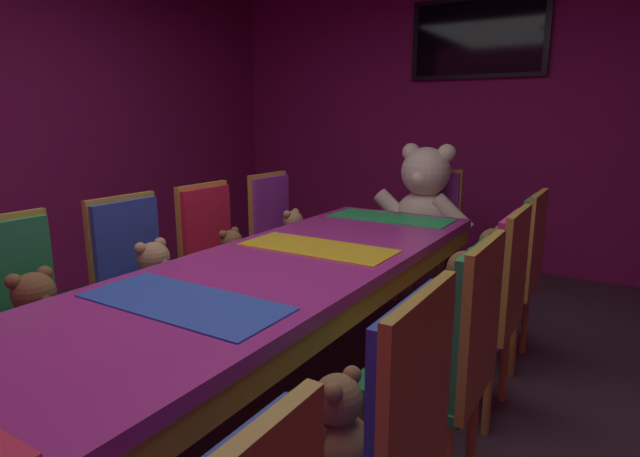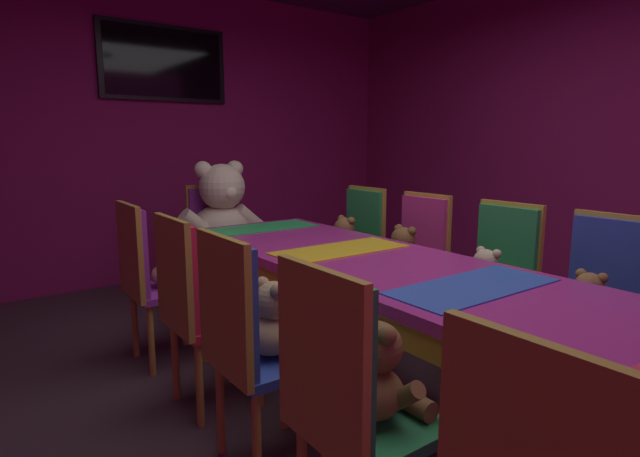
# 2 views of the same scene
# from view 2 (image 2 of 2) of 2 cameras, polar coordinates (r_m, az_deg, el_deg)

# --- Properties ---
(ground_plane) EXTENTS (7.90, 7.90, 0.00)m
(ground_plane) POSITION_cam_2_polar(r_m,az_deg,el_deg) (2.74, 8.29, -19.41)
(ground_plane) COLOR #3F2D38
(wall_back) EXTENTS (5.20, 0.12, 2.80)m
(wall_back) POSITION_cam_2_polar(r_m,az_deg,el_deg) (5.18, -17.17, 10.13)
(wall_back) COLOR #8C1959
(wall_back) RESTS_ON ground_plane
(banquet_table) EXTENTS (0.90, 3.13, 0.75)m
(banquet_table) POSITION_cam_2_polar(r_m,az_deg,el_deg) (2.48, 8.67, -6.06)
(banquet_table) COLOR #B22D8C
(banquet_table) RESTS_ON ground_plane
(chair_left_1) EXTENTS (0.42, 0.41, 0.98)m
(chair_left_1) POSITION_cam_2_polar(r_m,az_deg,el_deg) (1.59, 2.42, -17.75)
(chair_left_1) COLOR #268C4C
(chair_left_1) RESTS_ON ground_plane
(teddy_left_1) EXTENTS (0.27, 0.35, 0.33)m
(teddy_left_1) POSITION_cam_2_polar(r_m,az_deg,el_deg) (1.67, 6.54, -16.21)
(teddy_left_1) COLOR brown
(teddy_left_1) RESTS_ON chair_left_1
(chair_left_2) EXTENTS (0.42, 0.41, 0.98)m
(chair_left_2) POSITION_cam_2_polar(r_m,az_deg,el_deg) (2.05, -8.68, -11.33)
(chair_left_2) COLOR #2D47B2
(chair_left_2) RESTS_ON ground_plane
(teddy_left_2) EXTENTS (0.26, 0.34, 0.32)m
(teddy_left_2) POSITION_cam_2_polar(r_m,az_deg,el_deg) (2.11, -5.09, -10.57)
(teddy_left_2) COLOR tan
(teddy_left_2) RESTS_ON chair_left_2
(chair_left_3) EXTENTS (0.42, 0.41, 0.98)m
(chair_left_3) POSITION_cam_2_polar(r_m,az_deg,el_deg) (2.54, -14.44, -7.31)
(chair_left_3) COLOR red
(chair_left_3) RESTS_ON ground_plane
(teddy_left_3) EXTENTS (0.23, 0.29, 0.27)m
(teddy_left_3) POSITION_cam_2_polar(r_m,az_deg,el_deg) (2.60, -11.46, -7.28)
(teddy_left_3) COLOR brown
(teddy_left_3) RESTS_ON chair_left_3
(chair_left_4) EXTENTS (0.42, 0.41, 0.98)m
(chair_left_4) POSITION_cam_2_polar(r_m,az_deg,el_deg) (3.14, -19.17, -4.26)
(chair_left_4) COLOR purple
(chair_left_4) RESTS_ON ground_plane
(teddy_left_4) EXTENTS (0.23, 0.30, 0.28)m
(teddy_left_4) POSITION_cam_2_polar(r_m,az_deg,el_deg) (3.19, -16.68, -4.23)
(teddy_left_4) COLOR tan
(teddy_left_4) RESTS_ON chair_left_4
(chair_right_1) EXTENTS (0.42, 0.41, 0.98)m
(chair_right_1) POSITION_cam_2_polar(r_m,az_deg,el_deg) (2.85, 29.28, -6.40)
(chair_right_1) COLOR #2D47B2
(chair_right_1) RESTS_ON ground_plane
(teddy_right_1) EXTENTS (0.22, 0.29, 0.27)m
(teddy_right_1) POSITION_cam_2_polar(r_m,az_deg,el_deg) (2.73, 27.96, -7.45)
(teddy_right_1) COLOR olive
(teddy_right_1) RESTS_ON chair_right_1
(chair_right_2) EXTENTS (0.42, 0.41, 0.98)m
(chair_right_2) POSITION_cam_2_polar(r_m,az_deg,el_deg) (3.12, 19.74, -4.39)
(chair_right_2) COLOR #268C4C
(chair_right_2) RESTS_ON ground_plane
(teddy_right_2) EXTENTS (0.23, 0.30, 0.28)m
(teddy_right_2) POSITION_cam_2_polar(r_m,az_deg,el_deg) (3.01, 18.16, -5.15)
(teddy_right_2) COLOR beige
(teddy_right_2) RESTS_ON chair_right_2
(chair_right_3) EXTENTS (0.42, 0.41, 0.98)m
(chair_right_3) POSITION_cam_2_polar(r_m,az_deg,el_deg) (3.50, 10.96, -2.51)
(chair_right_3) COLOR #CC338C
(chair_right_3) RESTS_ON ground_plane
(teddy_right_3) EXTENTS (0.27, 0.34, 0.33)m
(teddy_right_3) POSITION_cam_2_polar(r_m,az_deg,el_deg) (3.39, 9.26, -2.81)
(teddy_right_3) COLOR brown
(teddy_right_3) RESTS_ON chair_right_3
(chair_right_4) EXTENTS (0.42, 0.41, 0.98)m
(chair_right_4) POSITION_cam_2_polar(r_m,az_deg,el_deg) (3.92, 4.37, -1.03)
(chair_right_4) COLOR #268C4C
(chair_right_4) RESTS_ON ground_plane
(teddy_right_4) EXTENTS (0.26, 0.34, 0.32)m
(teddy_right_4) POSITION_cam_2_polar(r_m,az_deg,el_deg) (3.83, 2.70, -1.31)
(teddy_right_4) COLOR olive
(teddy_right_4) RESTS_ON chair_right_4
(throne_chair) EXTENTS (0.41, 0.42, 0.98)m
(throne_chair) POSITION_cam_2_polar(r_m,az_deg,el_deg) (4.22, -11.80, -0.43)
(throne_chair) COLOR purple
(throne_chair) RESTS_ON ground_plane
(king_teddy_bear) EXTENTS (0.77, 0.59, 0.72)m
(king_teddy_bear) POSITION_cam_2_polar(r_m,az_deg,el_deg) (4.04, -10.87, 1.59)
(king_teddy_bear) COLOR beige
(king_teddy_bear) RESTS_ON throne_chair
(wall_tv) EXTENTS (1.18, 0.06, 0.69)m
(wall_tv) POSITION_cam_2_polar(r_m,az_deg,el_deg) (5.14, -17.20, 17.42)
(wall_tv) COLOR black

